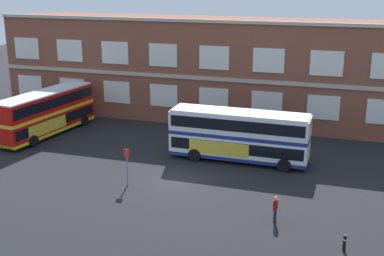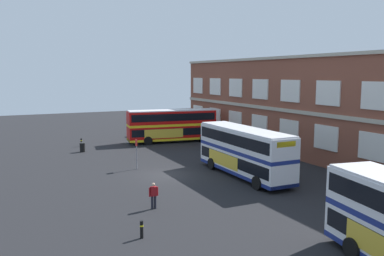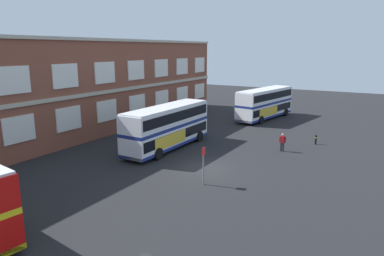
{
  "view_description": "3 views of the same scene",
  "coord_description": "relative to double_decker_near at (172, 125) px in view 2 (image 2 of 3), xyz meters",
  "views": [
    {
      "loc": [
        11.54,
        -32.16,
        14.41
      ],
      "look_at": [
        0.98,
        0.69,
        3.95
      ],
      "focal_mm": 47.68,
      "sensor_mm": 36.0,
      "label": 1
    },
    {
      "loc": [
        31.22,
        -12.76,
        8.55
      ],
      "look_at": [
        -0.95,
        2.89,
        3.74
      ],
      "focal_mm": 37.82,
      "sensor_mm": 36.0,
      "label": 2
    },
    {
      "loc": [
        -23.55,
        -12.53,
        9.31
      ],
      "look_at": [
        0.33,
        1.26,
        3.07
      ],
      "focal_mm": 32.92,
      "sensor_mm": 36.0,
      "label": 3
    }
  ],
  "objects": [
    {
      "name": "ground_plane",
      "position": [
        15.22,
        -4.98,
        -2.15
      ],
      "size": [
        120.0,
        120.0,
        0.0
      ],
      "primitive_type": "plane",
      "color": "black"
    },
    {
      "name": "brick_terminal_building",
      "position": [
        16.7,
        10.99,
        2.89
      ],
      "size": [
        51.45,
        8.19,
        10.37
      ],
      "color": "brown",
      "rests_on": "ground"
    },
    {
      "name": "double_decker_near",
      "position": [
        0.0,
        0.0,
        0.0
      ],
      "size": [
        4.11,
        11.25,
        4.07
      ],
      "color": "red",
      "rests_on": "ground"
    },
    {
      "name": "double_decker_middle",
      "position": [
        18.53,
        -1.34,
        0.0
      ],
      "size": [
        11.03,
        2.95,
        4.07
      ],
      "color": "silver",
      "rests_on": "ground"
    },
    {
      "name": "waiting_passenger",
      "position": [
        22.99,
        -11.06,
        -1.22
      ],
      "size": [
        0.24,
        0.63,
        1.7
      ],
      "color": "black",
      "rests_on": "ground"
    },
    {
      "name": "bus_stand_flag",
      "position": [
        12.14,
        -8.61,
        -0.51
      ],
      "size": [
        0.44,
        0.1,
        2.7
      ],
      "color": "slate",
      "rests_on": "ground"
    },
    {
      "name": "station_litter_bin",
      "position": [
        1.77,
        -11.46,
        -1.63
      ],
      "size": [
        0.6,
        0.6,
        1.03
      ],
      "color": "black",
      "rests_on": "ground"
    },
    {
      "name": "safety_bollard_west",
      "position": [
        -1.85,
        -10.89,
        -1.66
      ],
      "size": [
        0.19,
        0.19,
        0.95
      ],
      "color": "black",
      "rests_on": "ground"
    },
    {
      "name": "safety_bollard_east",
      "position": [
        27.11,
        -13.27,
        -1.66
      ],
      "size": [
        0.19,
        0.19,
        0.95
      ],
      "color": "black",
      "rests_on": "ground"
    }
  ]
}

